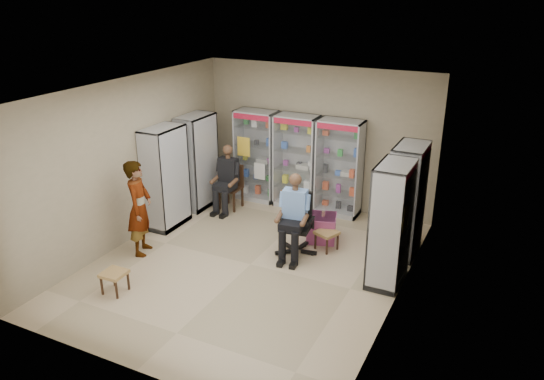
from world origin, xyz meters
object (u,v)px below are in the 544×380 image
at_px(cabinet_back_right, 339,168).
at_px(cabinet_left_far, 197,162).
at_px(office_chair, 296,224).
at_px(seated_shopkeeper, 295,217).
at_px(woven_stool_a, 326,240).
at_px(cabinet_back_left, 257,156).
at_px(standing_man, 139,208).
at_px(cabinet_right_far, 407,201).
at_px(woven_stool_b, 115,282).
at_px(pink_trunk, 321,228).
at_px(wooden_chair, 231,187).
at_px(cabinet_right_near, 391,225).
at_px(cabinet_back_mid, 296,162).
at_px(cabinet_left_near, 166,178).

distance_m(cabinet_back_right, cabinet_left_far, 2.98).
distance_m(office_chair, seated_shopkeeper, 0.16).
bearing_deg(woven_stool_a, cabinet_back_right, 102.85).
xyz_separation_m(cabinet_back_left, standing_man, (-0.65, -3.17, -0.14)).
bearing_deg(cabinet_right_far, woven_stool_b, 131.66).
bearing_deg(cabinet_back_left, woven_stool_b, -92.30).
relative_size(woven_stool_a, woven_stool_b, 1.00).
bearing_deg(seated_shopkeeper, standing_man, -163.22).
relative_size(pink_trunk, woven_stool_a, 1.46).
height_order(wooden_chair, standing_man, standing_man).
bearing_deg(pink_trunk, standing_man, -145.59).
relative_size(cabinet_right_far, cabinet_left_far, 1.00).
distance_m(cabinet_right_far, wooden_chair, 3.84).
xyz_separation_m(pink_trunk, standing_man, (-2.70, -1.85, 0.61)).
relative_size(cabinet_right_near, woven_stool_b, 5.65).
relative_size(cabinet_right_far, wooden_chair, 2.13).
bearing_deg(woven_stool_b, woven_stool_a, 48.85).
distance_m(cabinet_back_left, cabinet_left_far, 1.32).
xyz_separation_m(woven_stool_b, standing_man, (-0.47, 1.25, 0.68)).
height_order(cabinet_back_mid, seated_shopkeeper, cabinet_back_mid).
height_order(cabinet_right_far, pink_trunk, cabinet_right_far).
xyz_separation_m(wooden_chair, pink_trunk, (2.30, -0.59, -0.22)).
xyz_separation_m(cabinet_back_mid, wooden_chair, (-1.20, -0.73, -0.53)).
bearing_deg(cabinet_back_mid, cabinet_right_far, -23.65).
height_order(seated_shopkeeper, woven_stool_b, seated_shopkeeper).
xyz_separation_m(cabinet_right_far, cabinet_left_near, (-4.46, -0.90, 0.00)).
relative_size(cabinet_back_mid, cabinet_left_near, 1.00).
bearing_deg(seated_shopkeeper, cabinet_back_mid, 105.41).
bearing_deg(woven_stool_a, wooden_chair, 160.43).
bearing_deg(office_chair, woven_stool_a, 31.79).
relative_size(cabinet_left_far, woven_stool_a, 5.63).
bearing_deg(woven_stool_b, cabinet_back_left, 87.70).
relative_size(cabinet_back_right, pink_trunk, 3.87).
distance_m(cabinet_back_mid, woven_stool_a, 2.25).
height_order(cabinet_back_left, cabinet_left_far, same).
relative_size(seated_shopkeeper, standing_man, 0.83).
height_order(cabinet_right_far, woven_stool_a, cabinet_right_far).
distance_m(cabinet_left_far, wooden_chair, 0.89).
xyz_separation_m(cabinet_back_mid, seated_shopkeeper, (0.87, -2.04, -0.28)).
relative_size(office_chair, woven_stool_b, 3.17).
xyz_separation_m(cabinet_back_right, cabinet_left_far, (-2.83, -0.93, 0.00)).
relative_size(cabinet_back_right, cabinet_right_near, 1.00).
bearing_deg(seated_shopkeeper, cabinet_right_far, 20.45).
distance_m(office_chair, pink_trunk, 0.77).
xyz_separation_m(cabinet_left_near, wooden_chair, (0.68, 1.30, -0.53)).
relative_size(cabinet_right_far, woven_stool_b, 5.65).
bearing_deg(cabinet_left_near, cabinet_right_near, 87.43).
xyz_separation_m(cabinet_back_mid, cabinet_right_far, (2.58, -1.13, 0.00)).
height_order(cabinet_back_mid, wooden_chair, cabinet_back_mid).
xyz_separation_m(cabinet_back_right, cabinet_left_near, (-2.83, -2.03, 0.00)).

